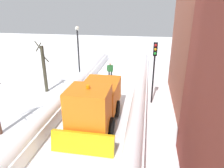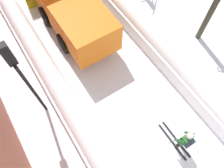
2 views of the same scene
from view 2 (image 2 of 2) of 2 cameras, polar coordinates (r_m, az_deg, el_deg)
The scene contains 6 objects.
ground_plane at distance 14.29m, azimuth -13.02°, elevation 19.41°, with size 80.00×80.00×0.00m, color white.
snowbank_left at distance 13.57m, azimuth -23.89°, elevation 16.07°, with size 1.10×36.00×1.29m.
plow_truck at distance 11.85m, azimuth -10.86°, elevation 19.06°, with size 3.20×5.98×3.12m.
skier at distance 9.09m, azimuth 18.47°, elevation -13.71°, with size 0.62×1.80×1.81m.
traffic_light_pole at distance 7.90m, azimuth -22.99°, elevation 3.01°, with size 0.28×0.42×4.55m.
bare_tree_near at distance 11.78m, azimuth 24.81°, elevation 17.52°, with size 0.88×0.92×4.31m.
Camera 2 is at (-3.02, -0.32, 9.42)m, focal length 35.05 mm.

